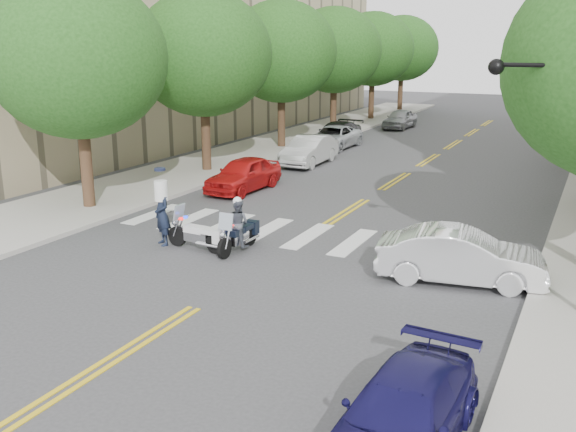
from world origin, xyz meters
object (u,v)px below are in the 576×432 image
Objects in this scene: motorcycle_police at (239,227)px; convertible at (461,256)px; motorcycle_parked at (201,236)px; officer_standing at (162,214)px; sedan_blue at (403,415)px.

convertible is (6.50, 0.28, -0.04)m from motorcycle_police.
motorcycle_parked is at bearing 86.43° from convertible.
motorcycle_police is at bearing 83.12° from convertible.
officer_standing reaches higher than sedan_blue.
officer_standing is at bearing 85.68° from convertible.
sedan_blue is at bearing 175.91° from convertible.
motorcycle_parked is at bearing 143.62° from sedan_blue.
motorcycle_parked is at bearing 25.85° from motorcycle_police.
officer_standing is 8.96m from convertible.
motorcycle_police is 10.29m from sedan_blue.
sedan_blue is (7.21, -7.34, -0.16)m from motorcycle_police.
sedan_blue is (8.24, -6.86, 0.12)m from motorcycle_parked.
officer_standing is at bearing 12.59° from motorcycle_police.
sedan_blue is at bearing 135.26° from motorcycle_police.
motorcycle_parked is 10.72m from sedan_blue.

